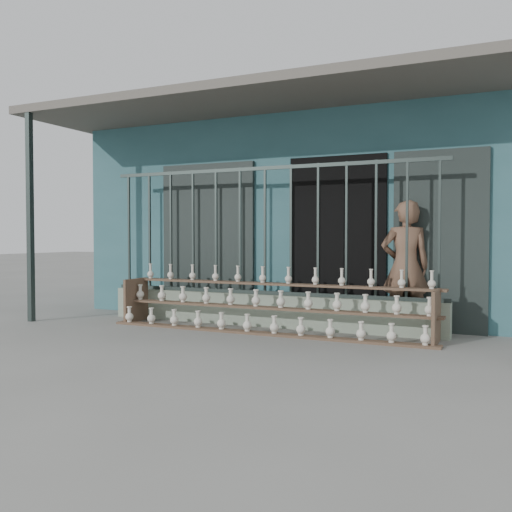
% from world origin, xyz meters
% --- Properties ---
extents(ground, '(60.00, 60.00, 0.00)m').
position_xyz_m(ground, '(0.00, 0.00, 0.00)').
color(ground, slate).
extents(workshop_building, '(7.40, 6.60, 3.21)m').
position_xyz_m(workshop_building, '(0.00, 4.23, 1.62)').
color(workshop_building, '#2F5D64').
rests_on(workshop_building, ground).
extents(parapet_wall, '(5.00, 0.20, 0.45)m').
position_xyz_m(parapet_wall, '(0.00, 1.30, 0.23)').
color(parapet_wall, gray).
rests_on(parapet_wall, ground).
extents(security_fence, '(5.00, 0.04, 1.80)m').
position_xyz_m(security_fence, '(-0.00, 1.30, 1.35)').
color(security_fence, '#283330').
rests_on(security_fence, parapet_wall).
extents(shelf_rack, '(4.50, 0.68, 0.85)m').
position_xyz_m(shelf_rack, '(0.22, 0.89, 0.36)').
color(shelf_rack, brown).
rests_on(shelf_rack, ground).
extents(elderly_woman, '(0.74, 0.62, 1.74)m').
position_xyz_m(elderly_woman, '(1.89, 1.60, 0.87)').
color(elderly_woman, brown).
rests_on(elderly_woman, ground).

